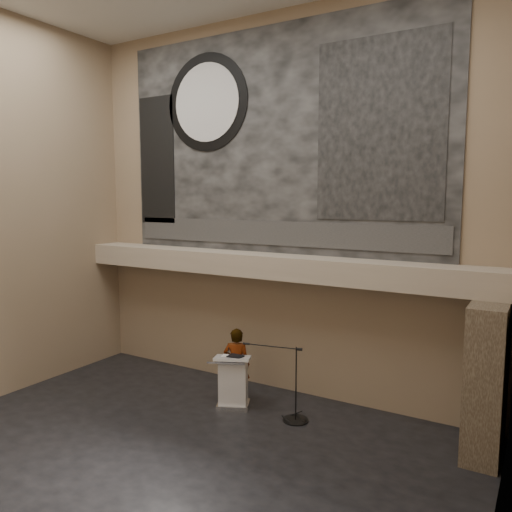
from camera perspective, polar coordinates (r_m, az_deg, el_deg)
The scene contains 18 objects.
floor at distance 9.25m, azimuth -11.00°, elevation -22.26°, with size 10.00×10.00×0.00m, color black.
wall_back at distance 11.38m, azimuth 2.07°, elevation 5.67°, with size 10.00×0.02×8.50m, color #877155.
wall_right at distance 6.00m, azimuth 26.42°, elevation 3.91°, with size 0.02×8.00×8.50m, color #877155.
soffit at distance 11.13m, azimuth 1.05°, elevation -1.07°, with size 10.00×0.80×0.50m, color #A0907B.
sprinkler_left at distance 12.00m, azimuth -5.73°, elevation -1.88°, with size 0.04×0.04×0.06m, color #B2893D.
sprinkler_right at distance 10.33m, azimuth 10.12°, elevation -3.36°, with size 0.04×0.04×0.06m, color #B2893D.
banner at distance 11.41m, azimuth 2.03°, elevation 12.97°, with size 8.00×0.05×5.00m, color black.
banner_text_strip at distance 11.34m, azimuth 1.88°, elevation 2.64°, with size 7.76×0.02×0.55m, color #2E2E2E.
banner_clock_rim at distance 12.48m, azimuth -5.65°, elevation 17.05°, with size 2.30×2.30×0.02m, color black.
banner_clock_face at distance 12.47m, azimuth -5.71°, elevation 17.06°, with size 1.84×1.84×0.02m, color silver.
banner_building_print at distance 10.46m, azimuth 13.89°, elevation 13.89°, with size 2.60×0.02×3.60m, color black.
banner_brick_print at distance 13.32m, azimuth -11.23°, elevation 10.67°, with size 1.10×0.02×3.20m, color black.
stone_pier at distance 9.69m, azimuth 24.85°, elevation -12.67°, with size 0.60×1.40×2.70m, color #433729.
lectern at distance 10.99m, azimuth -2.63°, elevation -14.12°, with size 0.90×0.79×1.14m.
binder at distance 10.75m, azimuth -2.37°, elevation -11.41°, with size 0.30×0.24×0.04m, color black.
papers at distance 10.83m, azimuth -3.46°, elevation -11.35°, with size 0.19×0.26×0.01m, color silver.
speaker_person at distance 11.21m, azimuth -2.24°, elevation -12.28°, with size 0.59×0.39×1.62m, color silver.
mic_stand at distance 10.50m, azimuth 4.36°, elevation -17.11°, with size 1.36×0.52×1.52m.
Camera 1 is at (5.45, -5.98, 4.48)m, focal length 35.00 mm.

